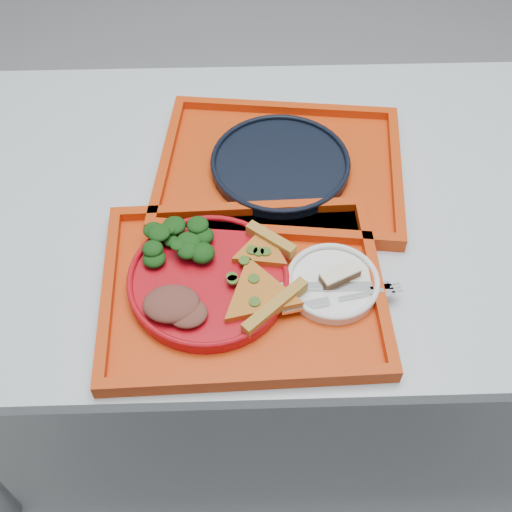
{
  "coord_description": "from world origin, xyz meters",
  "views": [
    {
      "loc": [
        -0.14,
        -0.81,
        1.61
      ],
      "look_at": [
        -0.12,
        -0.16,
        0.78
      ],
      "focal_mm": 45.0,
      "sensor_mm": 36.0,
      "label": 1
    }
  ],
  "objects_px": {
    "tray_far": "(280,171)",
    "tray_main": "(243,291)",
    "dinner_plate": "(209,281)",
    "navy_plate": "(280,165)",
    "dessert_bar": "(340,275)"
  },
  "relations": [
    {
      "from": "tray_far",
      "to": "tray_main",
      "type": "bearing_deg",
      "value": -98.77
    },
    {
      "from": "dinner_plate",
      "to": "tray_far",
      "type": "bearing_deg",
      "value": 63.85
    },
    {
      "from": "tray_main",
      "to": "tray_far",
      "type": "height_order",
      "value": "same"
    },
    {
      "from": "dinner_plate",
      "to": "navy_plate",
      "type": "xyz_separation_m",
      "value": [
        0.13,
        0.27,
        -0.0
      ]
    },
    {
      "from": "tray_main",
      "to": "dinner_plate",
      "type": "distance_m",
      "value": 0.06
    },
    {
      "from": "navy_plate",
      "to": "dessert_bar",
      "type": "relative_size",
      "value": 3.75
    },
    {
      "from": "tray_far",
      "to": "navy_plate",
      "type": "height_order",
      "value": "navy_plate"
    },
    {
      "from": "tray_main",
      "to": "navy_plate",
      "type": "bearing_deg",
      "value": 73.1
    },
    {
      "from": "tray_main",
      "to": "navy_plate",
      "type": "distance_m",
      "value": 0.29
    },
    {
      "from": "tray_far",
      "to": "dessert_bar",
      "type": "distance_m",
      "value": 0.28
    },
    {
      "from": "dessert_bar",
      "to": "dinner_plate",
      "type": "bearing_deg",
      "value": 153.15
    },
    {
      "from": "tray_far",
      "to": "dessert_bar",
      "type": "height_order",
      "value": "dessert_bar"
    },
    {
      "from": "dinner_plate",
      "to": "dessert_bar",
      "type": "height_order",
      "value": "dessert_bar"
    },
    {
      "from": "tray_far",
      "to": "dinner_plate",
      "type": "height_order",
      "value": "dinner_plate"
    },
    {
      "from": "tray_main",
      "to": "dessert_bar",
      "type": "distance_m",
      "value": 0.16
    }
  ]
}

